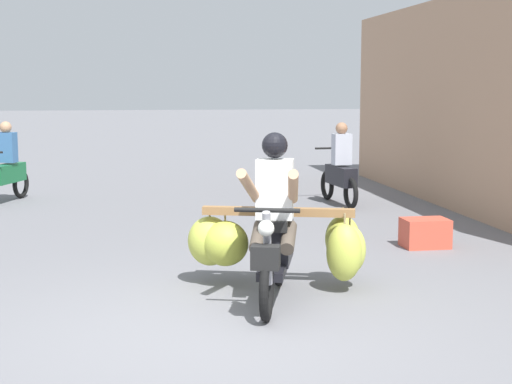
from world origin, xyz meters
The scene contains 5 objects.
ground_plane centered at (0.00, 0.00, 0.00)m, with size 120.00×120.00×0.00m, color slate.
motorbike_main_loaded centered at (0.76, 1.17, 0.54)m, with size 1.85×1.86×1.58m.
motorbike_distant_ahead_left centered at (2.89, 6.49, 0.57)m, with size 0.50×1.62×1.40m.
motorbike_distant_ahead_right centered at (-2.73, 7.71, 0.57)m, with size 0.73×1.55×1.40m.
produce_crate centered at (3.00, 2.95, 0.18)m, with size 0.56×0.40×0.36m, color #CC4C38.
Camera 1 is at (-0.63, -6.02, 2.00)m, focal length 53.94 mm.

